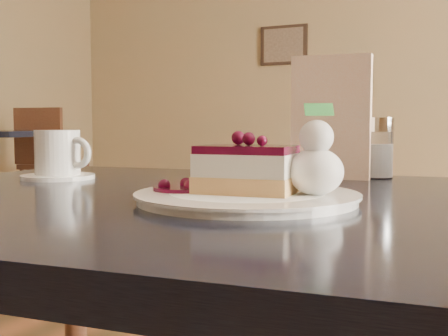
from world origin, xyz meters
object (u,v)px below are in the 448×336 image
at_px(dessert_plate, 247,198).
at_px(cheesecake_slice, 247,170).
at_px(coffee_set, 59,157).
at_px(main_table, 258,255).

relative_size(dessert_plate, cheesecake_slice, 2.17).
distance_m(dessert_plate, coffee_set, 0.47).
distance_m(dessert_plate, cheesecake_slice, 0.04).
height_order(main_table, coffee_set, coffee_set).
xyz_separation_m(main_table, dessert_plate, (0.00, -0.05, 0.09)).
relative_size(main_table, coffee_set, 9.10).
height_order(dessert_plate, cheesecake_slice, cheesecake_slice).
distance_m(main_table, dessert_plate, 0.10).
bearing_deg(main_table, dessert_plate, -90.00).
distance_m(main_table, cheesecake_slice, 0.14).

